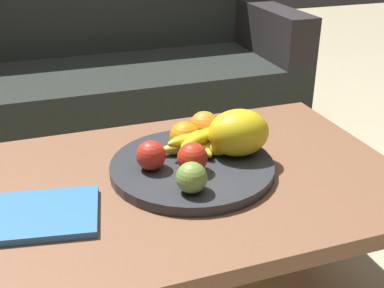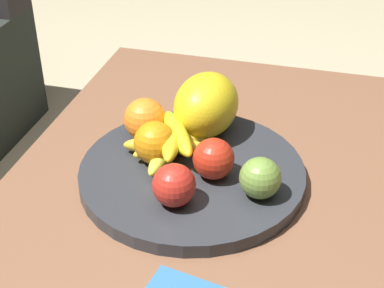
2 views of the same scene
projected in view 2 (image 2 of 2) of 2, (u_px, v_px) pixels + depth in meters
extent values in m
cube|color=brown|center=(194.00, 208.00, 1.01)|extent=(1.11, 0.69, 0.04)
cylinder|color=brown|center=(364.00, 171.00, 1.48)|extent=(0.05, 0.05, 0.41)
cylinder|color=brown|center=(134.00, 137.00, 1.61)|extent=(0.05, 0.05, 0.41)
cylinder|color=#2F3136|center=(192.00, 173.00, 1.04)|extent=(0.40, 0.40, 0.03)
ellipsoid|color=yellow|center=(206.00, 105.00, 1.10)|extent=(0.17, 0.13, 0.12)
sphere|color=orange|center=(145.00, 119.00, 1.09)|extent=(0.08, 0.08, 0.08)
sphere|color=orange|center=(155.00, 143.00, 1.03)|extent=(0.08, 0.08, 0.08)
sphere|color=red|center=(174.00, 185.00, 0.93)|extent=(0.07, 0.07, 0.07)
sphere|color=red|center=(214.00, 159.00, 0.99)|extent=(0.07, 0.07, 0.07)
sphere|color=olive|center=(260.00, 178.00, 0.95)|extent=(0.07, 0.07, 0.07)
ellipsoid|color=yellow|center=(164.00, 146.00, 1.06)|extent=(0.07, 0.15, 0.03)
ellipsoid|color=yellow|center=(172.00, 145.00, 1.06)|extent=(0.13, 0.13, 0.03)
ellipsoid|color=yellow|center=(166.00, 152.00, 1.04)|extent=(0.15, 0.04, 0.03)
ellipsoid|color=yellow|center=(172.00, 137.00, 1.03)|extent=(0.15, 0.06, 0.03)
ellipsoid|color=yellow|center=(178.00, 133.00, 1.04)|extent=(0.15, 0.11, 0.03)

